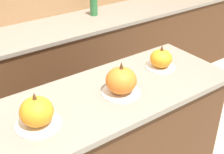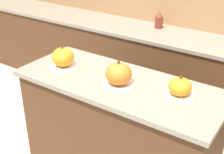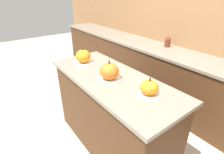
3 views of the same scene
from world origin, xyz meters
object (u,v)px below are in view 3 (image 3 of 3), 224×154
at_px(pumpkin_cake_left, 83,57).
at_px(pumpkin_cake_right, 149,88).
at_px(pumpkin_cake_center, 109,72).
at_px(bottle_short, 168,41).

bearing_deg(pumpkin_cake_left, pumpkin_cake_right, 5.59).
distance_m(pumpkin_cake_left, pumpkin_cake_center, 0.52).
relative_size(pumpkin_cake_left, bottle_short, 1.30).
relative_size(pumpkin_cake_center, pumpkin_cake_right, 1.15).
bearing_deg(pumpkin_cake_center, bottle_short, 105.76).
distance_m(pumpkin_cake_left, bottle_short, 1.41).
bearing_deg(pumpkin_cake_center, pumpkin_cake_right, 13.47).
xyz_separation_m(pumpkin_cake_left, pumpkin_cake_center, (0.52, -0.01, 0.00)).
distance_m(pumpkin_cake_right, bottle_short, 1.55).
xyz_separation_m(pumpkin_cake_left, pumpkin_cake_right, (0.94, 0.09, -0.01)).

